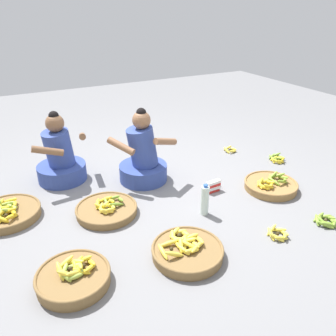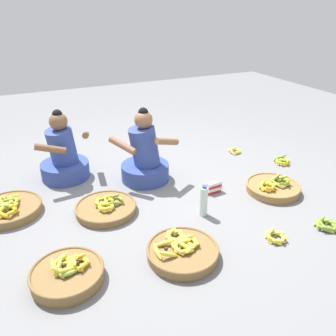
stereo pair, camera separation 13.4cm
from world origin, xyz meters
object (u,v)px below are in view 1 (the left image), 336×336
object	(u,v)px
vendor_woman_front	(143,158)
water_bottle	(205,200)
banana_basket_mid_right	(271,185)
vendor_woman_behind	(60,159)
banana_basket_near_vendor	(74,277)
banana_basket_front_left	(7,213)
loose_bananas_mid_left	(230,150)
banana_basket_back_right	(107,209)
banana_basket_back_left	(187,250)
loose_bananas_near_bicycle	(277,159)
loose_bananas_front_center	(326,220)
loose_bananas_front_right	(278,234)
packet_carton_stack	(213,186)

from	to	relation	value
vendor_woman_front	water_bottle	xyz separation A→B (m)	(0.23, -0.87, -0.12)
banana_basket_mid_right	water_bottle	distance (m)	0.88
vendor_woman_behind	banana_basket_near_vendor	world-z (taller)	vendor_woman_behind
vendor_woman_behind	banana_basket_front_left	distance (m)	0.82
vendor_woman_front	loose_bananas_mid_left	distance (m)	1.36
banana_basket_front_left	banana_basket_back_right	xyz separation A→B (m)	(0.82, -0.35, -0.01)
banana_basket_near_vendor	water_bottle	xyz separation A→B (m)	(1.28, 0.32, 0.09)
banana_basket_front_left	banana_basket_back_left	bearing A→B (deg)	-45.31
loose_bananas_near_bicycle	loose_bananas_front_center	bearing A→B (deg)	-115.03
loose_bananas_mid_left	vendor_woman_behind	bearing A→B (deg)	174.09
vendor_woman_behind	loose_bananas_mid_left	world-z (taller)	vendor_woman_behind
banana_basket_back_left	loose_bananas_mid_left	xyz separation A→B (m)	(1.53, 1.50, -0.03)
loose_bananas_front_center	water_bottle	world-z (taller)	water_bottle
loose_bananas_front_right	packet_carton_stack	xyz separation A→B (m)	(-0.06, 0.88, 0.03)
loose_bananas_near_bicycle	loose_bananas_front_center	distance (m)	1.32
vendor_woman_behind	loose_bananas_mid_left	xyz separation A→B (m)	(2.11, -0.22, -0.22)
water_bottle	packet_carton_stack	size ratio (longest dim) A/B	1.70
banana_basket_back_left	banana_basket_near_vendor	distance (m)	0.85
loose_bananas_mid_left	loose_bananas_front_center	world-z (taller)	loose_bananas_front_center
banana_basket_front_left	loose_bananas_near_bicycle	world-z (taller)	banana_basket_front_left
loose_bananas_near_bicycle	packet_carton_stack	size ratio (longest dim) A/B	1.42
vendor_woman_behind	banana_basket_mid_right	xyz separation A→B (m)	(1.88, -1.22, -0.20)
loose_bananas_near_bicycle	banana_basket_back_left	bearing A→B (deg)	-151.88
banana_basket_front_left	banana_basket_back_right	size ratio (longest dim) A/B	1.03
vendor_woman_front	loose_bananas_front_center	xyz separation A→B (m)	(1.11, -1.50, -0.23)
banana_basket_front_left	loose_bananas_mid_left	distance (m)	2.73
loose_bananas_mid_left	vendor_woman_front	bearing A→B (deg)	-171.53
vendor_woman_behind	loose_bananas_near_bicycle	world-z (taller)	vendor_woman_behind
vendor_woman_front	loose_bananas_front_right	bearing A→B (deg)	-67.79
banana_basket_mid_right	loose_bananas_mid_left	size ratio (longest dim) A/B	3.69
loose_bananas_mid_left	loose_bananas_front_right	distance (m)	1.80
loose_bananas_mid_left	banana_basket_near_vendor	bearing A→B (deg)	-149.71
banana_basket_near_vendor	water_bottle	world-z (taller)	water_bottle
banana_basket_near_vendor	packet_carton_stack	bearing A→B (deg)	21.39
banana_basket_back_right	banana_basket_back_left	bearing A→B (deg)	-66.84
banana_basket_back_right	loose_bananas_front_center	world-z (taller)	banana_basket_back_right
vendor_woman_behind	loose_bananas_front_right	xyz separation A→B (m)	(1.38, -1.87, -0.22)
loose_bananas_mid_left	banana_basket_front_left	bearing A→B (deg)	-173.71
banana_basket_back_right	loose_bananas_front_right	xyz separation A→B (m)	(1.16, -1.00, -0.02)
banana_basket_mid_right	loose_bananas_mid_left	xyz separation A→B (m)	(0.22, 1.00, -0.02)
loose_bananas_front_right	water_bottle	bearing A→B (deg)	122.13
banana_basket_back_right	loose_bananas_near_bicycle	bearing A→B (deg)	3.86
vendor_woman_behind	banana_basket_front_left	size ratio (longest dim) A/B	1.33
vendor_woman_front	loose_bananas_near_bicycle	world-z (taller)	vendor_woman_front
loose_bananas_front_right	banana_basket_front_left	bearing A→B (deg)	145.82
loose_bananas_mid_left	packet_carton_stack	bearing A→B (deg)	-135.88
vendor_woman_behind	water_bottle	bearing A→B (deg)	-51.78
banana_basket_back_right	banana_basket_front_left	bearing A→B (deg)	157.00
banana_basket_back_left	loose_bananas_mid_left	size ratio (longest dim) A/B	3.77
banana_basket_near_vendor	packet_carton_stack	distance (m)	1.70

